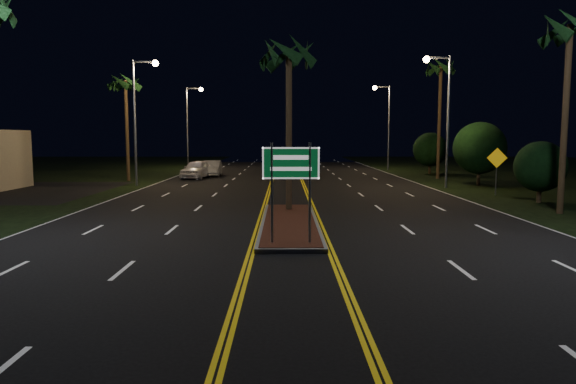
{
  "coord_description": "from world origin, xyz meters",
  "views": [
    {
      "loc": [
        -0.2,
        -13.32,
        3.51
      ],
      "look_at": [
        -0.1,
        1.74,
        1.9
      ],
      "focal_mm": 32.0,
      "sensor_mm": 36.0,
      "label": 1
    }
  ],
  "objects_px": {
    "car_near": "(197,168)",
    "warning_sign": "(497,164)",
    "median_island": "(290,223)",
    "palm_right_far": "(441,69)",
    "palm_right_near": "(570,31)",
    "car_far": "(212,167)",
    "shrub_near": "(540,167)",
    "streetlight_right_far": "(385,117)",
    "streetlight_right_mid": "(443,106)",
    "shrub_far": "(430,150)",
    "highway_sign": "(291,173)",
    "shrub_mid": "(480,148)",
    "streetlight_left_far": "(190,118)",
    "palm_left_far": "(125,83)",
    "streetlight_left_mid": "(140,107)",
    "palm_median": "(289,54)"
  },
  "relations": [
    {
      "from": "car_near",
      "to": "palm_left_far",
      "type": "bearing_deg",
      "value": -143.08
    },
    {
      "from": "streetlight_left_far",
      "to": "palm_median",
      "type": "relative_size",
      "value": 1.08
    },
    {
      "from": "streetlight_left_far",
      "to": "palm_right_far",
      "type": "bearing_deg",
      "value": -30.88
    },
    {
      "from": "shrub_near",
      "to": "palm_left_far",
      "type": "bearing_deg",
      "value": 151.97
    },
    {
      "from": "highway_sign",
      "to": "shrub_far",
      "type": "distance_m",
      "value": 35.96
    },
    {
      "from": "palm_median",
      "to": "warning_sign",
      "type": "bearing_deg",
      "value": 28.94
    },
    {
      "from": "streetlight_right_mid",
      "to": "shrub_far",
      "type": "relative_size",
      "value": 2.27
    },
    {
      "from": "median_island",
      "to": "palm_right_far",
      "type": "distance_m",
      "value": 27.84
    },
    {
      "from": "palm_right_near",
      "to": "car_far",
      "type": "distance_m",
      "value": 31.05
    },
    {
      "from": "warning_sign",
      "to": "shrub_mid",
      "type": "bearing_deg",
      "value": 81.6
    },
    {
      "from": "streetlight_right_far",
      "to": "streetlight_left_mid",
      "type": "bearing_deg",
      "value": -139.7
    },
    {
      "from": "highway_sign",
      "to": "palm_right_far",
      "type": "relative_size",
      "value": 0.31
    },
    {
      "from": "palm_right_near",
      "to": "shrub_mid",
      "type": "height_order",
      "value": "palm_right_near"
    },
    {
      "from": "streetlight_left_far",
      "to": "palm_left_far",
      "type": "relative_size",
      "value": 1.02
    },
    {
      "from": "streetlight_right_far",
      "to": "highway_sign",
      "type": "bearing_deg",
      "value": -105.15
    },
    {
      "from": "warning_sign",
      "to": "highway_sign",
      "type": "bearing_deg",
      "value": -126.9
    },
    {
      "from": "streetlight_right_mid",
      "to": "palm_right_near",
      "type": "height_order",
      "value": "palm_right_near"
    },
    {
      "from": "palm_median",
      "to": "car_near",
      "type": "xyz_separation_m",
      "value": [
        -7.76,
        20.25,
        -6.37
      ]
    },
    {
      "from": "median_island",
      "to": "shrub_mid",
      "type": "xyz_separation_m",
      "value": [
        14.0,
        17.0,
        2.64
      ]
    },
    {
      "from": "shrub_near",
      "to": "shrub_mid",
      "type": "height_order",
      "value": "shrub_mid"
    },
    {
      "from": "shrub_mid",
      "to": "streetlight_left_mid",
      "type": "bearing_deg",
      "value": 180.0
    },
    {
      "from": "palm_left_far",
      "to": "streetlight_right_mid",
      "type": "bearing_deg",
      "value": -14.37
    },
    {
      "from": "streetlight_right_far",
      "to": "palm_right_far",
      "type": "height_order",
      "value": "palm_right_far"
    },
    {
      "from": "palm_right_far",
      "to": "shrub_near",
      "type": "relative_size",
      "value": 3.12
    },
    {
      "from": "median_island",
      "to": "streetlight_right_mid",
      "type": "distance_m",
      "value": 19.2
    },
    {
      "from": "car_near",
      "to": "warning_sign",
      "type": "height_order",
      "value": "warning_sign"
    },
    {
      "from": "palm_right_far",
      "to": "shrub_far",
      "type": "bearing_deg",
      "value": 80.54
    },
    {
      "from": "streetlight_left_mid",
      "to": "streetlight_left_far",
      "type": "distance_m",
      "value": 20.0
    },
    {
      "from": "highway_sign",
      "to": "warning_sign",
      "type": "relative_size",
      "value": 1.11
    },
    {
      "from": "palm_left_far",
      "to": "car_near",
      "type": "height_order",
      "value": "palm_left_far"
    },
    {
      "from": "palm_median",
      "to": "palm_right_far",
      "type": "bearing_deg",
      "value": 56.72
    },
    {
      "from": "palm_median",
      "to": "shrub_near",
      "type": "bearing_deg",
      "value": 14.53
    },
    {
      "from": "median_island",
      "to": "highway_sign",
      "type": "height_order",
      "value": "highway_sign"
    },
    {
      "from": "median_island",
      "to": "palm_right_far",
      "type": "relative_size",
      "value": 1.0
    },
    {
      "from": "highway_sign",
      "to": "shrub_mid",
      "type": "xyz_separation_m",
      "value": [
        14.0,
        21.2,
        0.32
      ]
    },
    {
      "from": "palm_median",
      "to": "palm_right_far",
      "type": "distance_m",
      "value": 23.4
    },
    {
      "from": "car_near",
      "to": "streetlight_right_far",
      "type": "bearing_deg",
      "value": 39.84
    },
    {
      "from": "median_island",
      "to": "car_near",
      "type": "bearing_deg",
      "value": 108.1
    },
    {
      "from": "warning_sign",
      "to": "shrub_near",
      "type": "bearing_deg",
      "value": -71.57
    },
    {
      "from": "car_near",
      "to": "warning_sign",
      "type": "distance_m",
      "value": 24.32
    },
    {
      "from": "median_island",
      "to": "shrub_near",
      "type": "distance_m",
      "value": 15.32
    },
    {
      "from": "streetlight_right_mid",
      "to": "car_far",
      "type": "distance_m",
      "value": 21.24
    },
    {
      "from": "streetlight_right_far",
      "to": "shrub_far",
      "type": "distance_m",
      "value": 7.56
    },
    {
      "from": "streetlight_right_mid",
      "to": "palm_left_far",
      "type": "height_order",
      "value": "streetlight_right_mid"
    },
    {
      "from": "highway_sign",
      "to": "shrub_far",
      "type": "bearing_deg",
      "value": 67.43
    },
    {
      "from": "shrub_near",
      "to": "highway_sign",
      "type": "bearing_deg",
      "value": -140.31
    },
    {
      "from": "car_near",
      "to": "warning_sign",
      "type": "bearing_deg",
      "value": -24.78
    },
    {
      "from": "streetlight_right_far",
      "to": "palm_right_near",
      "type": "xyz_separation_m",
      "value": [
        1.89,
        -32.0,
        2.56
      ]
    },
    {
      "from": "streetlight_right_mid",
      "to": "warning_sign",
      "type": "relative_size",
      "value": 3.13
    },
    {
      "from": "shrub_near",
      "to": "streetlight_right_mid",
      "type": "bearing_deg",
      "value": 109.84
    }
  ]
}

